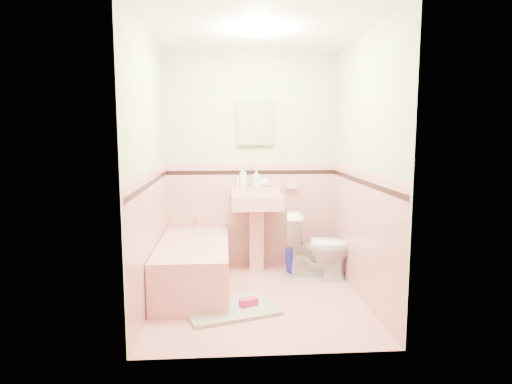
{
  "coord_description": "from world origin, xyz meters",
  "views": [
    {
      "loc": [
        -0.3,
        -4.07,
        1.58
      ],
      "look_at": [
        0.0,
        0.25,
        1.0
      ],
      "focal_mm": 31.08,
      "sensor_mm": 36.0,
      "label": 1
    }
  ],
  "objects": [
    {
      "name": "cap_left",
      "position": [
        -0.98,
        0.0,
        1.22
      ],
      "size": [
        0.0,
        2.2,
        2.2
      ],
      "primitive_type": "plane",
      "rotation": [
        1.57,
        0.0,
        1.57
      ],
      "color": "#DF9D9B",
      "rests_on": "ground"
    },
    {
      "name": "accent_right",
      "position": [
        0.98,
        0.0,
        1.12
      ],
      "size": [
        0.0,
        2.2,
        2.2
      ],
      "primitive_type": "plane",
      "rotation": [
        1.57,
        0.0,
        -1.57
      ],
      "color": "black",
      "rests_on": "ground"
    },
    {
      "name": "accent_left",
      "position": [
        -0.98,
        0.0,
        1.12
      ],
      "size": [
        0.0,
        2.2,
        2.2
      ],
      "primitive_type": "plane",
      "rotation": [
        1.57,
        0.0,
        1.57
      ],
      "color": "black",
      "rests_on": "ground"
    },
    {
      "name": "accent_front",
      "position": [
        0.0,
        -1.08,
        1.12
      ],
      "size": [
        2.0,
        0.0,
        2.0
      ],
      "primitive_type": "plane",
      "rotation": [
        -1.57,
        0.0,
        0.0
      ],
      "color": "black",
      "rests_on": "ground"
    },
    {
      "name": "shoe",
      "position": [
        -0.1,
        -0.25,
        0.06
      ],
      "size": [
        0.18,
        0.14,
        0.07
      ],
      "primitive_type": "cube",
      "rotation": [
        0.0,
        0.0,
        0.42
      ],
      "color": "#BF1E59",
      "rests_on": "bath_mat"
    },
    {
      "name": "bathtub",
      "position": [
        -0.63,
        0.33,
        0.23
      ],
      "size": [
        0.7,
        1.5,
        0.45
      ],
      "primitive_type": "cube",
      "color": "#DA9790",
      "rests_on": "floor"
    },
    {
      "name": "wainscot_right",
      "position": [
        0.99,
        0.0,
        0.6
      ],
      "size": [
        0.0,
        2.2,
        2.2
      ],
      "primitive_type": "plane",
      "rotation": [
        1.57,
        0.0,
        -1.57
      ],
      "color": "#E29F97",
      "rests_on": "ground"
    },
    {
      "name": "cap_back",
      "position": [
        0.0,
        1.08,
        1.22
      ],
      "size": [
        2.0,
        0.0,
        2.0
      ],
      "primitive_type": "plane",
      "rotation": [
        1.57,
        0.0,
        0.0
      ],
      "color": "#DF9D9B",
      "rests_on": "ground"
    },
    {
      "name": "wainscot_front",
      "position": [
        0.0,
        -1.09,
        0.6
      ],
      "size": [
        2.0,
        0.0,
        2.0
      ],
      "primitive_type": "plane",
      "rotation": [
        -1.57,
        0.0,
        0.0
      ],
      "color": "#E29F97",
      "rests_on": "ground"
    },
    {
      "name": "soap_bottle_left",
      "position": [
        -0.09,
        1.04,
        1.08
      ],
      "size": [
        0.1,
        0.1,
        0.24
      ],
      "primitive_type": "imported",
      "rotation": [
        0.0,
        0.0,
        0.14
      ],
      "color": "#B2B2B2",
      "rests_on": "sink"
    },
    {
      "name": "wall_back",
      "position": [
        0.0,
        1.1,
        1.25
      ],
      "size": [
        2.5,
        0.0,
        2.5
      ],
      "primitive_type": "plane",
      "rotation": [
        1.57,
        0.0,
        0.0
      ],
      "color": "beige",
      "rests_on": "ground"
    },
    {
      "name": "medicine_cabinet",
      "position": [
        0.05,
        1.07,
        1.7
      ],
      "size": [
        0.39,
        0.04,
        0.49
      ],
      "primitive_type": "cube",
      "color": "white",
      "rests_on": "wall_back"
    },
    {
      "name": "cap_right",
      "position": [
        0.98,
        0.0,
        1.22
      ],
      "size": [
        0.0,
        2.2,
        2.2
      ],
      "primitive_type": "plane",
      "rotation": [
        1.57,
        0.0,
        -1.57
      ],
      "color": "#DF9D9B",
      "rests_on": "ground"
    },
    {
      "name": "tub_faucet",
      "position": [
        -0.63,
        1.05,
        0.63
      ],
      "size": [
        0.04,
        0.12,
        0.04
      ],
      "primitive_type": "cylinder",
      "rotation": [
        1.57,
        0.0,
        0.0
      ],
      "color": "silver",
      "rests_on": "wall_back"
    },
    {
      "name": "floor",
      "position": [
        0.0,
        0.0,
        0.0
      ],
      "size": [
        2.2,
        2.2,
        0.0
      ],
      "primitive_type": "plane",
      "color": "#DF9A92",
      "rests_on": "ground"
    },
    {
      "name": "wall_right",
      "position": [
        1.0,
        0.0,
        1.25
      ],
      "size": [
        0.0,
        2.5,
        2.5
      ],
      "primitive_type": "plane",
      "rotation": [
        1.57,
        0.0,
        -1.57
      ],
      "color": "beige",
      "rests_on": "ground"
    },
    {
      "name": "bucket",
      "position": [
        0.49,
        0.8,
        0.13
      ],
      "size": [
        0.28,
        0.28,
        0.26
      ],
      "primitive_type": null,
      "rotation": [
        0.0,
        0.0,
        -0.09
      ],
      "color": "#181CAE",
      "rests_on": "floor"
    },
    {
      "name": "ceiling",
      "position": [
        0.0,
        0.0,
        2.5
      ],
      "size": [
        2.2,
        2.2,
        0.0
      ],
      "primitive_type": "plane",
      "rotation": [
        3.14,
        0.0,
        0.0
      ],
      "color": "white",
      "rests_on": "ground"
    },
    {
      "name": "soap_bottle_mid",
      "position": [
        0.06,
        1.04,
        1.06
      ],
      "size": [
        0.13,
        0.13,
        0.21
      ],
      "primitive_type": "imported",
      "rotation": [
        0.0,
        0.0,
        0.38
      ],
      "color": "#B2B2B2",
      "rests_on": "sink"
    },
    {
      "name": "accent_back",
      "position": [
        0.0,
        1.08,
        1.12
      ],
      "size": [
        2.0,
        0.0,
        2.0
      ],
      "primitive_type": "plane",
      "rotation": [
        1.57,
        0.0,
        0.0
      ],
      "color": "black",
      "rests_on": "ground"
    },
    {
      "name": "wainscot_back",
      "position": [
        0.0,
        1.09,
        0.6
      ],
      "size": [
        2.0,
        0.0,
        2.0
      ],
      "primitive_type": "plane",
      "rotation": [
        1.57,
        0.0,
        0.0
      ],
      "color": "#E29F97",
      "rests_on": "ground"
    },
    {
      "name": "bath_mat",
      "position": [
        -0.26,
        -0.28,
        0.02
      ],
      "size": [
        0.91,
        0.74,
        0.03
      ],
      "primitive_type": "cube",
      "rotation": [
        0.0,
        0.0,
        0.32
      ],
      "color": "gray",
      "rests_on": "floor"
    },
    {
      "name": "tube",
      "position": [
        -0.16,
        1.04,
        1.02
      ],
      "size": [
        0.04,
        0.04,
        0.12
      ],
      "primitive_type": "cylinder",
      "rotation": [
        0.0,
        0.0,
        0.0
      ],
      "color": "white",
      "rests_on": "sink"
    },
    {
      "name": "sink",
      "position": [
        0.05,
        0.86,
        0.45
      ],
      "size": [
        0.57,
        0.48,
        0.89
      ],
      "primitive_type": null,
      "color": "#DA9790",
      "rests_on": "floor"
    },
    {
      "name": "sink_faucet",
      "position": [
        0.05,
        1.0,
        0.95
      ],
      "size": [
        0.02,
        0.02,
        0.1
      ],
      "primitive_type": "cylinder",
      "color": "silver",
      "rests_on": "sink"
    },
    {
      "name": "toilet",
      "position": [
        0.71,
        0.57,
        0.36
      ],
      "size": [
        0.74,
        0.48,
        0.71
      ],
      "primitive_type": "imported",
      "rotation": [
        0.0,
        0.0,
        1.44
      ],
      "color": "white",
      "rests_on": "floor"
    },
    {
      "name": "soap_bottle_right",
      "position": [
        0.16,
        1.04,
        1.03
      ],
      "size": [
        0.14,
        0.14,
        0.14
      ],
      "primitive_type": "imported",
      "rotation": [
        0.0,
        0.0,
        0.29
      ],
      "color": "#B2B2B2",
      "rests_on": "sink"
    },
    {
      "name": "wall_front",
      "position": [
        0.0,
        -1.1,
        1.25
      ],
      "size": [
        2.5,
        0.0,
        2.5
      ],
      "primitive_type": "plane",
      "rotation": [
        -1.57,
        0.0,
        0.0
      ],
      "color": "beige",
      "rests_on": "ground"
    },
    {
      "name": "cap_front",
      "position": [
        0.0,
        -1.08,
        1.22
      ],
      "size": [
        2.0,
        0.0,
        2.0
      ],
      "primitive_type": "plane",
      "rotation": [
        -1.57,
        0.0,
        0.0
      ],
      "color": "#DF9D9B",
      "rests_on": "ground"
    },
    {
      "name": "soap_dish",
      "position": [
        0.47,
        1.06,
        0.95
      ],
      "size": [
        0.12,
        0.07,
        0.04
      ],
      "primitive_type": "cube",
      "color": "#DA9790",
      "rests_on": "wall_back"
    },
    {
      "name": "wainscot_left",
      "position": [
        -0.99,
        0.0,
        0.6
      ],
      "size": [
        0.0,
        2.2,
        2.2
      ],
      "primitive_type": "plane",
      "rotation": [
        1.57,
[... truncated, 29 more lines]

